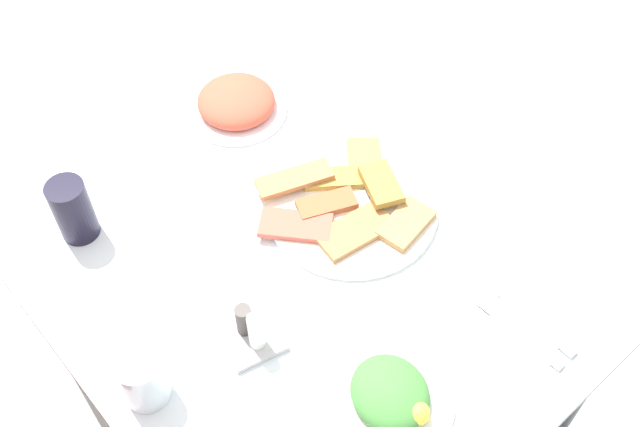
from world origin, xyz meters
name	(u,v)px	position (x,y,z in m)	size (l,w,h in m)	color
ground_plane	(305,404)	(0.00, 0.00, 0.00)	(6.00, 6.00, 0.00)	#A2A7A1
dining_table	(299,260)	(0.00, 0.00, 0.64)	(1.04, 0.87, 0.72)	white
pide_platter	(350,205)	(-0.02, -0.10, 0.73)	(0.31, 0.33, 0.04)	white
salad_plate_greens	(391,396)	(-0.33, 0.10, 0.74)	(0.20, 0.20, 0.05)	white
salad_plate_rice	(236,103)	(0.31, -0.10, 0.74)	(0.20, 0.20, 0.06)	white
soda_can	(73,210)	(0.25, 0.28, 0.78)	(0.07, 0.07, 0.12)	black
drinking_glass	(143,378)	(-0.08, 0.36, 0.77)	(0.07, 0.07, 0.10)	silver
paper_napkin	(526,327)	(-0.38, -0.16, 0.72)	(0.11, 0.11, 0.00)	white
fork	(534,320)	(-0.38, -0.17, 0.72)	(0.16, 0.02, 0.01)	silver
spoon	(520,333)	(-0.38, -0.14, 0.72)	(0.17, 0.02, 0.01)	silver
condiment_caddy	(251,332)	(-0.11, 0.19, 0.74)	(0.11, 0.11, 0.09)	#B2B2B7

